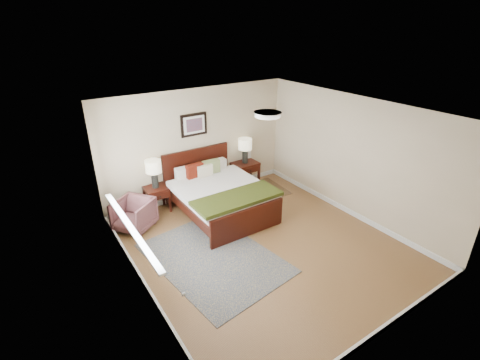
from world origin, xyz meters
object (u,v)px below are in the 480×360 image
Objects in this scene: lamp_left at (154,169)px; lamp_right at (245,146)px; nightstand_right at (245,172)px; armchair at (134,215)px; bed at (219,191)px; rug_persian at (213,258)px; nightstand_left at (157,193)px.

lamp_right is (2.30, 0.00, 0.05)m from lamp_left.
armchair is (-2.94, -0.40, -0.06)m from nightstand_right.
lamp_right is 3.06m from armchair.
lamp_left is (-1.08, 0.82, 0.47)m from bed.
lamp_right is at bearing 90.00° from nightstand_right.
lamp_right is 0.88× the size of armchair.
bed is 1.78m from armchair.
rug_persian is at bearing -135.19° from nightstand_right.
lamp_right is (2.30, 0.02, 0.59)m from nightstand_left.
rug_persian is at bearing -124.61° from bed.
rug_persian is (0.82, -1.70, -0.31)m from armchair.
bed reaches higher than armchair.
nightstand_right is at bearing -90.00° from lamp_right.
armchair is (-2.94, -0.41, -0.73)m from lamp_right.
nightstand_right is at bearing -0.31° from lamp_left.
lamp_left is at bearing 87.40° from rug_persian.
nightstand_right is 1.02× the size of lamp_left.
bed is 3.50× the size of lamp_left.
bed is 3.08× the size of armchair.
nightstand_right is 0.90× the size of armchair.
nightstand_right reaches higher than rug_persian.
lamp_left is 2.34m from rug_persian.
lamp_right is 0.24× the size of rug_persian.
bed reaches higher than rug_persian.
bed is at bearing -146.57° from nightstand_right.
lamp_right is (1.22, 0.82, 0.51)m from bed.
lamp_right is 3.17m from rug_persian.
lamp_right is at bearing 37.49° from rug_persian.
bed is 1.66m from rug_persian.
lamp_left is (0.00, 0.02, 0.55)m from nightstand_left.
nightstand_left is 0.23× the size of rug_persian.
rug_persian is (0.18, -2.10, -0.44)m from nightstand_left.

